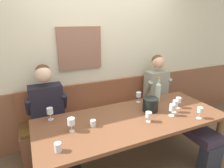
{
  "coord_description": "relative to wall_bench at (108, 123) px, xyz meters",
  "views": [
    {
      "loc": [
        -1.08,
        -1.72,
        1.88
      ],
      "look_at": [
        -0.11,
        0.42,
        1.08
      ],
      "focal_mm": 30.93,
      "sensor_mm": 36.0,
      "label": 1
    }
  ],
  "objects": [
    {
      "name": "wine_glass_mid_right",
      "position": [
        0.69,
        -0.78,
        0.57
      ],
      "size": [
        0.07,
        0.07,
        0.15
      ],
      "color": "silver",
      "rests_on": "dining_table"
    },
    {
      "name": "wine_glass_left_end",
      "position": [
        0.46,
        -0.91,
        0.57
      ],
      "size": [
        0.07,
        0.07,
        0.15
      ],
      "color": "silver",
      "rests_on": "dining_table"
    },
    {
      "name": "wine_glass_near_bucket",
      "position": [
        -0.73,
        -0.75,
        0.58
      ],
      "size": [
        0.08,
        0.08,
        0.15
      ],
      "color": "silver",
      "rests_on": "dining_table"
    },
    {
      "name": "person_center_left_seat",
      "position": [
        -0.9,
        -0.39,
        0.36
      ],
      "size": [
        0.53,
        1.39,
        1.33
      ],
      "color": "#242E3D",
      "rests_on": "ground"
    },
    {
      "name": "room_wall_back",
      "position": [
        -0.0,
        0.26,
        1.12
      ],
      "size": [
        6.8,
        0.12,
        2.8
      ],
      "color": "beige",
      "rests_on": "ground"
    },
    {
      "name": "person_center_right_seat",
      "position": [
        0.9,
        -0.39,
        0.36
      ],
      "size": [
        0.48,
        1.38,
        1.32
      ],
      "color": "#282D3B",
      "rests_on": "ground"
    },
    {
      "name": "water_tumbler_center",
      "position": [
        -0.92,
        -1.02,
        0.51
      ],
      "size": [
        0.07,
        0.07,
        0.09
      ],
      "primitive_type": "cylinder",
      "color": "silver",
      "rests_on": "dining_table"
    },
    {
      "name": "water_tumbler_left",
      "position": [
        -0.5,
        -0.75,
        0.51
      ],
      "size": [
        0.06,
        0.06,
        0.08
      ],
      "primitive_type": "cylinder",
      "color": "silver",
      "rests_on": "dining_table"
    },
    {
      "name": "wine_glass_center_front",
      "position": [
        0.12,
        -0.92,
        0.55
      ],
      "size": [
        0.07,
        0.07,
        0.12
      ],
      "color": "silver",
      "rests_on": "dining_table"
    },
    {
      "name": "wine_bottle_amber_mid",
      "position": [
        0.59,
        -0.46,
        0.61
      ],
      "size": [
        0.08,
        0.08,
        0.35
      ],
      "color": "#B5CBBF",
      "rests_on": "dining_table"
    },
    {
      "name": "wood_wainscot_panel",
      "position": [
        0.0,
        0.21,
        0.18
      ],
      "size": [
        6.8,
        0.03,
        0.92
      ],
      "primitive_type": "cube",
      "color": "brown",
      "rests_on": "ground"
    },
    {
      "name": "wall_bench",
      "position": [
        0.0,
        0.0,
        0.0
      ],
      "size": [
        2.59,
        0.42,
        0.94
      ],
      "color": "brown",
      "rests_on": "ground"
    },
    {
      "name": "wine_glass_center_rear",
      "position": [
        0.72,
        -1.1,
        0.57
      ],
      "size": [
        0.06,
        0.06,
        0.14
      ],
      "color": "silver",
      "rests_on": "dining_table"
    },
    {
      "name": "ice_bucket",
      "position": [
        0.31,
        -0.69,
        0.55
      ],
      "size": [
        0.2,
        0.2,
        0.17
      ],
      "primitive_type": "cylinder",
      "color": "black",
      "rests_on": "dining_table"
    },
    {
      "name": "dining_table",
      "position": [
        0.0,
        -0.76,
        0.39
      ],
      "size": [
        2.29,
        0.92,
        0.75
      ],
      "color": "brown",
      "rests_on": "ground"
    },
    {
      "name": "wine_glass_right_end",
      "position": [
        0.56,
        -0.86,
        0.58
      ],
      "size": [
        0.06,
        0.06,
        0.16
      ],
      "color": "silver",
      "rests_on": "dining_table"
    },
    {
      "name": "wine_glass_by_bottle",
      "position": [
        -0.9,
        -0.4,
        0.57
      ],
      "size": [
        0.07,
        0.07,
        0.15
      ],
      "color": "silver",
      "rests_on": "dining_table"
    },
    {
      "name": "wine_glass_mid_left",
      "position": [
        0.31,
        -0.39,
        0.58
      ],
      "size": [
        0.07,
        0.07,
        0.15
      ],
      "color": "silver",
      "rests_on": "dining_table"
    }
  ]
}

